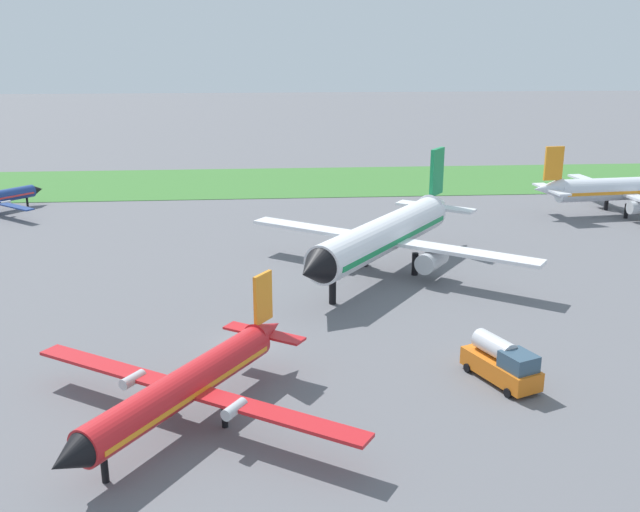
% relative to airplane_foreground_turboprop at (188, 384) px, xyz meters
% --- Properties ---
extents(ground_plane, '(600.00, 600.00, 0.00)m').
position_rel_airplane_foreground_turboprop_xyz_m(ground_plane, '(3.52, 13.02, -2.86)').
color(ground_plane, slate).
extents(grass_taxiway_strip, '(360.00, 28.00, 0.08)m').
position_rel_airplane_foreground_turboprop_xyz_m(grass_taxiway_strip, '(3.52, 83.75, -2.82)').
color(grass_taxiway_strip, '#3D7533').
rests_on(grass_taxiway_strip, ground_plane).
extents(airplane_foreground_turboprop, '(22.64, 19.85, 7.82)m').
position_rel_airplane_foreground_turboprop_xyz_m(airplane_foreground_turboprop, '(0.00, 0.00, 0.00)').
color(airplane_foreground_turboprop, red).
rests_on(airplane_foreground_turboprop, ground_plane).
extents(airplane_midfield_jet, '(28.61, 28.90, 11.91)m').
position_rel_airplane_foreground_turboprop_xyz_m(airplane_midfield_jet, '(18.14, 30.61, 1.43)').
color(airplane_midfield_jet, white).
rests_on(airplane_midfield_jet, ground_plane).
extents(airplane_parked_jet_far, '(28.13, 28.63, 10.11)m').
position_rel_airplane_foreground_turboprop_xyz_m(airplane_parked_jet_far, '(57.10, 55.38, 0.78)').
color(airplane_parked_jet_far, silver).
rests_on(airplane_parked_jet_far, ground_plane).
extents(fuel_truck_by_runway, '(4.70, 6.92, 3.29)m').
position_rel_airplane_foreground_turboprop_xyz_m(fuel_truck_by_runway, '(22.40, 4.25, -1.28)').
color(fuel_truck_by_runway, orange).
rests_on(fuel_truck_by_runway, ground_plane).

